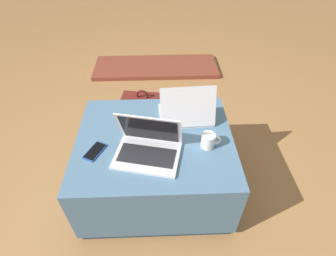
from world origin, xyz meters
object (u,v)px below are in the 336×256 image
Objects in this scene: laptop_near at (148,146)px; laptop_far at (186,112)px; coffee_mug at (209,141)px; backpack at (144,117)px; cell_phone at (95,151)px.

laptop_far is at bearing 63.23° from laptop_near.
laptop_near is 3.50× the size of coffee_mug.
backpack is at bearing 123.36° from coffee_mug.
laptop_far reaches higher than laptop_near.
backpack is (0.24, 0.63, -0.28)m from cell_phone.
coffee_mug is at bearing 19.33° from laptop_near.
cell_phone is at bearing -171.08° from laptop_near.
laptop_far is 2.20× the size of cell_phone.
cell_phone is 1.39× the size of coffee_mug.
laptop_far is 0.57m from backpack.
cell_phone is 0.64m from coffee_mug.
laptop_far is 0.60m from cell_phone.
laptop_far is at bearing -127.14° from cell_phone.
laptop_near is 0.34m from coffee_mug.
coffee_mug reaches higher than cell_phone.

